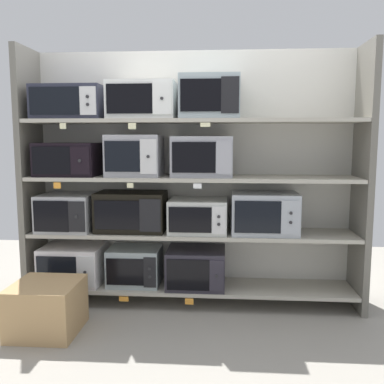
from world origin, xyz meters
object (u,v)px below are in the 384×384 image
(microwave_6, at_px, (264,213))
(microwave_8, at_px, (135,156))
(microwave_1, at_px, (135,266))
(shipping_carton, at_px, (47,307))
(microwave_3, at_px, (68,212))
(microwave_11, at_px, (142,101))
(microwave_9, at_px, (202,156))
(microwave_4, at_px, (132,211))
(microwave_0, at_px, (74,264))
(microwave_10, at_px, (71,103))
(microwave_7, at_px, (69,159))
(microwave_5, at_px, (198,215))
(microwave_2, at_px, (196,267))
(microwave_12, at_px, (210,98))

(microwave_6, bearing_deg, microwave_8, 179.99)
(microwave_1, distance_m, shipping_carton, 0.81)
(microwave_3, bearing_deg, microwave_8, 0.04)
(microwave_8, relative_size, shipping_carton, 0.94)
(microwave_8, xyz_separation_m, microwave_11, (0.07, -0.00, 0.44))
(microwave_9, bearing_deg, shipping_carton, -150.45)
(microwave_3, height_order, microwave_11, microwave_11)
(microwave_4, bearing_deg, microwave_6, -0.01)
(microwave_0, height_order, microwave_9, microwave_9)
(microwave_9, xyz_separation_m, microwave_10, (-1.07, -0.00, 0.43))
(microwave_7, relative_size, microwave_10, 0.88)
(microwave_10, relative_size, microwave_11, 1.04)
(microwave_0, xyz_separation_m, microwave_8, (0.55, 0.00, 0.92))
(microwave_3, height_order, microwave_5, microwave_3)
(microwave_10, height_order, shipping_carton, microwave_10)
(microwave_3, relative_size, microwave_9, 0.91)
(microwave_4, xyz_separation_m, microwave_5, (0.55, -0.00, -0.03))
(microwave_2, bearing_deg, microwave_5, 0.93)
(microwave_2, xyz_separation_m, microwave_8, (-0.50, 0.00, 0.93))
(microwave_7, xyz_separation_m, microwave_12, (1.16, 0.00, 0.49))
(microwave_3, relative_size, microwave_12, 0.95)
(microwave_6, height_order, microwave_11, microwave_11)
(microwave_9, xyz_separation_m, shipping_carton, (-1.08, -0.61, -1.05))
(microwave_7, bearing_deg, microwave_2, -0.00)
(microwave_0, xyz_separation_m, microwave_5, (1.06, 0.00, 0.43))
(microwave_5, bearing_deg, microwave_8, 179.98)
(microwave_2, relative_size, microwave_3, 1.08)
(microwave_3, relative_size, microwave_5, 0.94)
(microwave_1, height_order, microwave_4, microwave_4)
(microwave_5, bearing_deg, microwave_9, 0.15)
(microwave_0, xyz_separation_m, microwave_6, (1.60, 0.00, 0.46))
(microwave_8, bearing_deg, microwave_6, -0.01)
(microwave_12, bearing_deg, microwave_10, -179.98)
(microwave_1, xyz_separation_m, microwave_4, (-0.02, 0.00, 0.47))
(microwave_7, bearing_deg, microwave_9, 0.01)
(microwave_7, height_order, shipping_carton, microwave_7)
(microwave_10, relative_size, shipping_carton, 1.21)
(microwave_2, bearing_deg, microwave_0, 179.99)
(microwave_8, xyz_separation_m, microwave_9, (0.55, -0.00, -0.01))
(microwave_7, bearing_deg, microwave_12, 0.02)
(microwave_3, height_order, shipping_carton, microwave_3)
(microwave_1, relative_size, microwave_8, 0.99)
(microwave_8, bearing_deg, microwave_12, 0.00)
(microwave_0, bearing_deg, microwave_3, -179.62)
(microwave_4, relative_size, shipping_carton, 1.23)
(microwave_0, relative_size, microwave_2, 1.05)
(microwave_4, distance_m, shipping_carton, 0.98)
(microwave_1, height_order, microwave_7, microwave_7)
(microwave_0, distance_m, microwave_4, 0.69)
(microwave_4, bearing_deg, microwave_5, -0.02)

